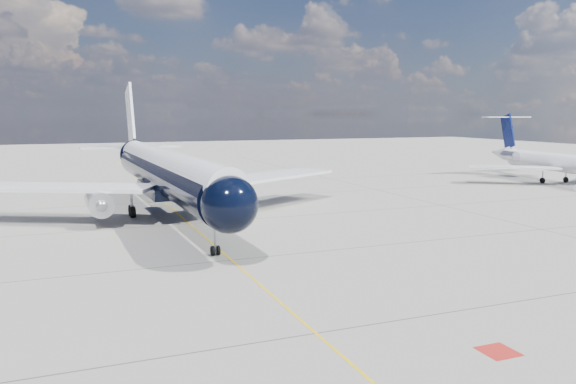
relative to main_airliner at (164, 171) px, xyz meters
The scene contains 5 objects.
ground 4.96m from the main_airliner, 33.04° to the right, with size 320.00×320.00×0.00m, color gray.
taxiway_centerline 7.64m from the main_airliner, 77.03° to the right, with size 0.16×160.00×0.01m, color #E8B50C.
red_marking 41.95m from the main_airliner, 78.72° to the right, with size 1.60×1.60×0.01m, color maroon.
main_airliner is the anchor object (origin of this frame).
regional_jet 61.78m from the main_airliner, ahead, with size 27.60×31.99×10.85m.
Camera 1 is at (-11.03, -28.93, 10.68)m, focal length 35.00 mm.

